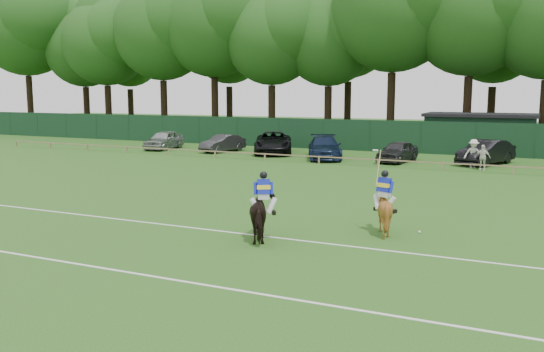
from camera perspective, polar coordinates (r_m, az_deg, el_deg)
The scene contains 19 objects.
ground at distance 21.08m, azimuth -4.68°, elevation -4.78°, with size 160.00×160.00×0.00m, color #1E4C14.
horse_dark at distance 18.66m, azimuth -0.84°, elevation -3.81°, with size 0.92×2.02×1.70m, color black.
horse_chestnut at distance 19.92m, azimuth 11.02°, elevation -3.35°, with size 1.29×1.45×1.59m, color brown.
sedan_silver at distance 48.44m, azimuth -10.64°, elevation 3.54°, with size 1.83×4.55×1.55m, color #A3A5A8.
sedan_grey at distance 45.71m, azimuth -4.90°, elevation 3.25°, with size 1.44×4.12×1.36m, color #302F32.
suv_black at distance 44.26m, azimuth 0.12°, elevation 3.30°, with size 2.74×5.95×1.65m, color black.
sedan_navy at distance 41.19m, azimuth 5.23°, elevation 2.84°, with size 2.24×5.52×1.60m, color #121F38.
hatch_grey at distance 39.96m, azimuth 12.33°, elevation 2.39°, with size 1.70×4.23×1.44m, color #2D2D2F.
estate_black at distance 40.23m, azimuth 20.43°, elevation 2.21°, with size 1.70×4.88×1.61m, color black.
spectator_left at distance 38.22m, azimuth 19.32°, elevation 2.11°, with size 1.16×0.67×1.80m, color silver.
spectator_mid at distance 37.24m, azimuth 20.13°, elevation 1.73°, with size 0.92×0.38×1.56m, color silver.
rider_dark at distance 18.50m, azimuth -0.85°, elevation -1.53°, with size 0.88×0.62×1.41m.
rider_chestnut at distance 19.78m, azimuth 11.05°, elevation -1.28°, with size 0.91×0.76×2.05m.
polo_ball at distance 20.33m, azimuth 14.40°, elevation -5.39°, with size 0.09×0.09×0.09m, color silver.
pitch_lines at distance 18.22m, azimuth -10.15°, elevation -6.99°, with size 60.00×5.10×0.01m.
pitch_rail at distance 37.50m, azimuth 8.99°, elevation 1.67°, with size 62.10×0.10×0.50m.
perimeter_fence at distance 46.11m, azimuth 12.10°, elevation 3.85°, with size 92.08×0.08×2.50m.
utility_shed at distance 48.13m, azimuth 19.91°, elevation 4.06°, with size 8.40×4.40×3.04m.
tree_row at distance 53.68m, azimuth 16.05°, elevation 3.00°, with size 96.00×12.00×21.00m, color #26561C, non-canonical shape.
Camera 1 is at (10.16, -17.83, 4.83)m, focal length 38.00 mm.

